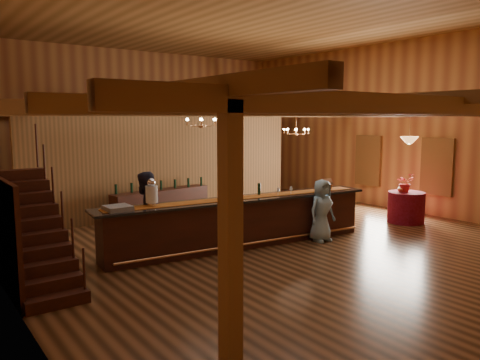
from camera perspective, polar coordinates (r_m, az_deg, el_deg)
floor at (r=12.38m, az=1.34°, el=-6.56°), size 14.00×14.00×0.00m
ceiling at (r=12.26m, az=1.42°, el=19.23°), size 14.00×14.00×0.00m
wall_back at (r=18.07m, az=-12.36°, el=6.51°), size 12.00×0.10×5.50m
wall_right at (r=16.37m, az=18.38°, el=6.22°), size 0.10×14.00×5.50m
beam_grid at (r=12.41m, az=-0.06°, el=8.58°), size 11.90×13.90×0.39m
support_posts at (r=11.70m, az=2.85°, el=0.59°), size 9.20×10.20×3.20m
partition_wall at (r=14.77m, az=-8.50°, el=1.75°), size 9.00×0.18×3.10m
window_right_front at (r=15.52m, az=22.90°, el=1.52°), size 0.12×1.05×1.75m
window_right_back at (r=16.99m, az=15.38°, el=2.31°), size 0.12×1.05×1.75m
staircase at (r=9.20m, az=-23.69°, el=-5.73°), size 1.00×2.80×2.00m
backroom_boxes at (r=16.77m, az=-10.98°, el=-1.15°), size 4.10×0.60×1.10m
tasting_bar at (r=11.08m, az=0.07°, el=-5.12°), size 6.97×1.61×1.17m
beverage_dispenser at (r=10.09m, az=-10.72°, el=-1.56°), size 0.26×0.26×0.60m
glass_rack_tray at (r=9.80m, az=-14.67°, el=-3.34°), size 0.50×0.50×0.10m
raffle_drum at (r=12.35m, az=10.47°, el=-0.43°), size 0.34×0.24×0.30m
bar_bottle_0 at (r=10.97m, az=-1.12°, el=-1.43°), size 0.07×0.07×0.30m
bar_bottle_1 at (r=11.36m, az=2.34°, el=-1.13°), size 0.07×0.07×0.30m
backbar_shelf at (r=14.22m, az=-9.55°, el=-2.97°), size 3.24×0.96×0.90m
round_table at (r=14.44m, az=19.58°, el=-3.15°), size 1.04×1.04×0.90m
chandelier_left at (r=11.41m, az=-4.76°, el=7.09°), size 0.80×0.80×0.43m
chandelier_right at (r=14.96m, az=6.83°, el=5.94°), size 0.80×0.80×0.74m
pendant_lamp at (r=14.22m, az=19.93°, el=4.62°), size 0.52×0.52×0.90m
bartender at (r=11.72m, az=-0.58°, el=-3.18°), size 0.66×0.49×1.67m
staff_second at (r=10.48m, az=-11.47°, el=-4.07°), size 1.14×1.06×1.86m
guest at (r=11.67m, az=9.93°, el=-3.67°), size 0.76×0.50×1.54m
floor_plant at (r=16.33m, az=-0.53°, el=-0.70°), size 0.80×0.66×1.36m
table_flowers at (r=14.32m, az=19.48°, el=-0.31°), size 0.57×0.52×0.54m
table_vase at (r=14.28m, az=19.05°, el=-0.74°), size 0.19×0.19×0.33m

